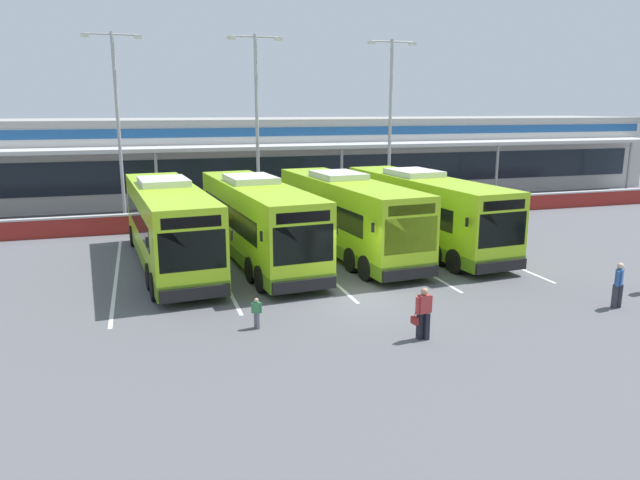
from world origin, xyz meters
TOP-DOWN VIEW (x-y plane):
  - ground_plane at (0.00, 0.00)m, footprint 200.00×200.00m
  - terminal_building at (-0.00, 26.91)m, footprint 70.00×13.00m
  - red_barrier_wall at (0.00, 14.50)m, footprint 60.00×0.40m
  - coach_bus_leftmost at (-6.12, 6.75)m, footprint 3.76×12.32m
  - coach_bus_left_centre at (-2.24, 6.56)m, footprint 3.76×12.32m
  - coach_bus_centre at (2.12, 6.83)m, footprint 3.76×12.32m
  - coach_bus_right_centre at (6.10, 6.73)m, footprint 3.76×12.32m
  - bay_stripe_far_west at (-8.40, 6.00)m, footprint 0.14×13.00m
  - bay_stripe_west at (-4.20, 6.00)m, footprint 0.14×13.00m
  - bay_stripe_mid_west at (0.00, 6.00)m, footprint 0.14×13.00m
  - bay_stripe_centre at (4.20, 6.00)m, footprint 0.14×13.00m
  - bay_stripe_mid_east at (8.40, 6.00)m, footprint 0.14×13.00m
  - pedestrian_with_handbag at (0.68, -4.14)m, footprint 0.63×0.30m
  - pedestrian_in_dark_coat at (8.50, -3.53)m, footprint 0.48×0.40m
  - pedestrian_child at (-3.93, -1.78)m, footprint 0.33×0.23m
  - lamp_post_west at (-8.21, 17.40)m, footprint 3.24×0.28m
  - lamp_post_centre at (-0.28, 16.17)m, footprint 3.24×0.28m
  - lamp_post_east at (8.42, 16.27)m, footprint 3.24×0.28m

SIDE VIEW (x-z plane):
  - ground_plane at x=0.00m, z-range 0.00..0.00m
  - bay_stripe_far_west at x=-8.40m, z-range 0.00..0.01m
  - bay_stripe_west at x=-4.20m, z-range 0.00..0.01m
  - bay_stripe_mid_west at x=0.00m, z-range 0.00..0.01m
  - bay_stripe_centre at x=4.20m, z-range 0.00..0.01m
  - bay_stripe_mid_east at x=8.40m, z-range 0.00..0.01m
  - pedestrian_child at x=-3.93m, z-range 0.04..1.04m
  - red_barrier_wall at x=0.00m, z-range 0.01..1.10m
  - pedestrian_with_handbag at x=0.68m, z-range 0.05..1.67m
  - pedestrian_in_dark_coat at x=8.50m, z-range 0.06..1.68m
  - coach_bus_leftmost at x=-6.12m, z-range -0.10..3.68m
  - coach_bus_left_centre at x=-2.24m, z-range -0.10..3.68m
  - coach_bus_centre at x=2.12m, z-range -0.10..3.68m
  - coach_bus_right_centre at x=6.10m, z-range -0.10..3.68m
  - terminal_building at x=0.00m, z-range 0.01..6.01m
  - lamp_post_west at x=-8.21m, z-range 0.79..11.79m
  - lamp_post_centre at x=-0.28m, z-range 0.79..11.79m
  - lamp_post_east at x=8.42m, z-range 0.79..11.79m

